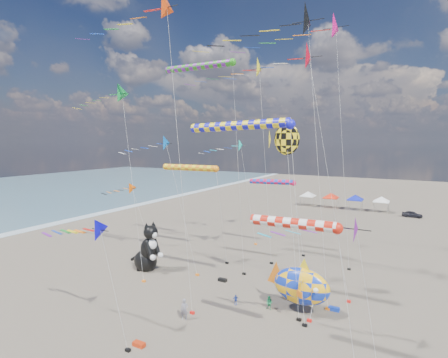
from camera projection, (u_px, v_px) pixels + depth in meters
delta_kite_0 at (319, 28)px, 38.32m from camera, size 15.98×3.12×28.61m
delta_kite_1 at (287, 20)px, 29.30m from camera, size 14.90×3.11×26.27m
delta_kite_2 at (127, 190)px, 47.03m from camera, size 8.81×1.60×9.10m
delta_kite_3 at (303, 57)px, 31.21m from camera, size 12.79×2.71×23.51m
delta_kite_4 at (91, 233)px, 24.69m from camera, size 8.45×1.78×9.18m
delta_kite_5 at (331, 233)px, 22.08m from camera, size 8.63×1.93×9.89m
delta_kite_6 at (112, 95)px, 35.52m from camera, size 10.19×2.16×20.47m
delta_kite_7 at (144, 10)px, 28.71m from camera, size 13.80×2.54×26.70m
delta_kite_8 at (247, 69)px, 40.31m from camera, size 12.39×2.59×24.29m
delta_kite_9 at (233, 148)px, 49.13m from camera, size 9.10×1.79×14.75m
delta_kite_10 at (166, 146)px, 37.97m from camera, size 9.40×1.76×15.11m
windsock_0 at (243, 126)px, 28.19m from camera, size 10.46×0.80×16.05m
windsock_1 at (274, 182)px, 44.90m from camera, size 7.62×0.67×9.52m
windsock_2 at (193, 168)px, 42.31m from camera, size 9.07×0.80×11.58m
windsock_3 at (298, 225)px, 21.56m from camera, size 7.15×0.71×9.66m
windsock_4 at (202, 67)px, 37.98m from camera, size 10.13×0.80×22.93m
angelfish_kite at (284, 141)px, 29.31m from camera, size 3.74×3.02×15.86m
cat_inflatable at (147, 246)px, 38.81m from camera, size 4.48×2.82×5.63m
fish_inflatable at (301, 286)px, 29.05m from camera, size 6.41×3.35×4.82m
person_adult at (184, 309)px, 28.17m from camera, size 0.74×0.63×1.73m
child_green at (269, 303)px, 29.88m from camera, size 0.64×0.54×1.20m
child_blue at (236, 300)px, 30.78m from camera, size 0.55×0.55×0.93m
kite_bag_0 at (139, 344)px, 24.56m from camera, size 0.90×0.44×0.30m
kite_bag_1 at (334, 309)px, 29.76m from camera, size 0.90×0.44×0.30m
kite_bag_2 at (222, 280)px, 35.98m from camera, size 0.90×0.44×0.30m
tent_row at (343, 194)px, 74.14m from camera, size 19.20×4.20×3.80m
parked_car at (412, 214)px, 66.32m from camera, size 3.64×1.73×1.20m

